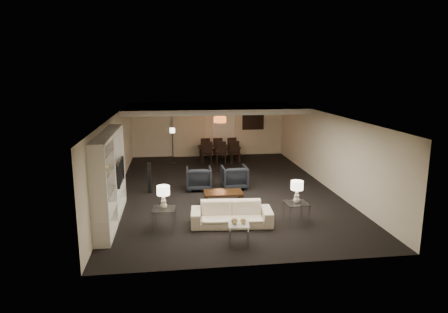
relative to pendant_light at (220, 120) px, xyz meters
name	(u,v)px	position (x,y,z in m)	size (l,w,h in m)	color
floor	(224,188)	(-0.30, -3.50, -1.92)	(11.00, 11.00, 0.00)	black
ceiling	(224,114)	(-0.30, -3.50, 0.58)	(7.00, 11.00, 0.02)	silver
wall_back	(208,129)	(-0.30, 2.00, -0.67)	(7.00, 0.02, 2.50)	beige
wall_front	(261,206)	(-0.30, -9.00, -0.67)	(7.00, 0.02, 2.50)	beige
wall_left	(115,155)	(-3.80, -3.50, -0.67)	(0.02, 11.00, 2.50)	beige
wall_right	(325,149)	(3.20, -3.50, -0.67)	(0.02, 11.00, 2.50)	beige
ceiling_soffit	(213,108)	(-0.30, 0.00, 0.48)	(7.00, 4.00, 0.20)	silver
curtains	(189,131)	(-1.20, 1.92, -0.72)	(1.50, 0.12, 2.40)	beige
door	(223,133)	(0.40, 1.97, -0.87)	(0.90, 0.05, 2.10)	silver
painting	(253,122)	(1.80, 1.96, -0.37)	(0.95, 0.04, 0.65)	#142D38
media_unit	(110,178)	(-3.61, -6.10, -0.74)	(0.38, 3.40, 2.35)	white
pendant_light	(220,120)	(0.00, 0.00, 0.00)	(0.52, 0.52, 0.24)	#D8591E
sofa	(231,214)	(-0.55, -6.80, -1.62)	(2.05, 0.80, 0.60)	beige
coffee_table	(223,198)	(-0.55, -5.20, -1.72)	(1.13, 0.66, 0.40)	black
armchair_left	(199,178)	(-1.15, -3.50, -1.54)	(0.81, 0.84, 0.76)	black
armchair_right	(234,177)	(0.05, -3.50, -1.54)	(0.81, 0.84, 0.76)	black
side_table_left	(164,219)	(-2.25, -6.80, -1.66)	(0.56, 0.56, 0.53)	silver
side_table_right	(296,212)	(1.15, -6.80, -1.66)	(0.56, 0.56, 0.53)	white
table_lamp_left	(163,197)	(-2.25, -6.80, -1.10)	(0.32, 0.32, 0.58)	beige
table_lamp_right	(297,192)	(1.15, -6.80, -1.10)	(0.32, 0.32, 0.58)	#F2E2CC
marble_table	(239,233)	(-0.55, -7.90, -1.69)	(0.47, 0.47, 0.47)	silver
gold_gourd_a	(234,221)	(-0.65, -7.90, -1.38)	(0.15, 0.15, 0.15)	#E2B777
gold_gourd_b	(243,221)	(-0.45, -7.90, -1.38)	(0.13, 0.13, 0.13)	tan
television	(116,172)	(-3.58, -5.11, -0.83)	(0.15, 1.17, 0.67)	black
vase_blue	(103,192)	(-3.61, -7.23, -0.77)	(0.17, 0.17, 0.17)	#2A3AB7
vase_amber	(105,166)	(-3.61, -6.78, -0.27)	(0.17, 0.17, 0.18)	#C38541
floor_speaker	(149,178)	(-2.75, -3.67, -1.42)	(0.11, 0.11, 1.00)	black
dining_table	(219,154)	(0.06, 0.77, -1.60)	(1.81, 1.01, 0.64)	black
chair_nl	(207,154)	(-0.54, 0.12, -1.45)	(0.44, 0.44, 0.95)	black
chair_nm	(221,153)	(0.06, 0.12, -1.45)	(0.44, 0.44, 0.95)	black
chair_nr	(235,153)	(0.66, 0.12, -1.45)	(0.44, 0.44, 0.95)	black
chair_fl	(205,148)	(-0.54, 1.42, -1.45)	(0.44, 0.44, 0.95)	black
chair_fm	(218,148)	(0.06, 1.42, -1.45)	(0.44, 0.44, 0.95)	black
chair_fr	(231,147)	(0.66, 1.42, -1.45)	(0.44, 0.44, 0.95)	black
floor_lamp	(173,146)	(-1.97, 0.50, -1.15)	(0.22, 0.22, 1.53)	black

